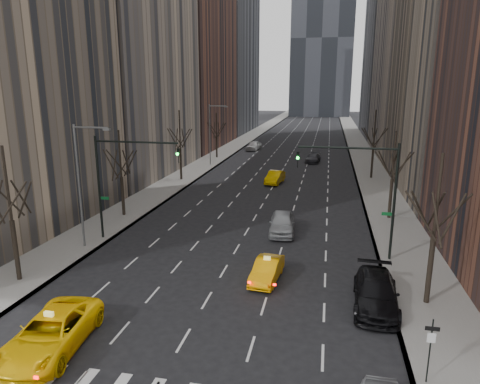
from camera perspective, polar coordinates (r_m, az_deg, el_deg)
The scene contains 26 objects.
ground at distance 21.62m, azimuth -7.55°, elevation -19.01°, with size 400.00×400.00×0.00m, color black.
sidewalk_left at distance 89.78m, azimuth -0.33°, elevation 6.42°, with size 4.50×320.00×0.15m, color slate.
sidewalk_right at distance 88.05m, azimuth 15.55°, elevation 5.77°, with size 4.50×320.00×0.15m, color slate.
bld_left_far at distance 88.20m, azimuth -7.21°, elevation 20.46°, with size 14.00×28.00×44.00m, color brown.
bld_left_deep at distance 117.86m, azimuth -2.27°, elevation 22.78°, with size 14.00×30.00×60.00m, color #5D5E62.
bld_right_far at distance 83.56m, azimuth 23.84°, elevation 21.92°, with size 14.00×28.00×50.00m, color tan.
bld_right_deep at distance 114.42m, azimuth 20.72°, elevation 21.72°, with size 14.00×30.00×58.00m, color #5D5E62.
tree_lw_a at distance 28.96m, azimuth -28.12°, elevation -3.48°, with size 3.36×3.50×8.28m.
tree_lw_b at distance 40.34m, azimuth -15.52°, elevation 1.94°, with size 3.36×3.50×7.82m.
tree_lw_c at distance 54.78m, azimuth -7.96°, elevation 5.69°, with size 3.36×3.50×8.74m.
tree_lw_d at distance 71.91m, azimuth -3.14°, elevation 7.34°, with size 3.36×3.50×7.36m.
tree_rw_a at distance 25.02m, azimuth 24.38°, elevation -5.63°, with size 3.36×3.50×8.28m.
tree_rw_b at distance 40.29m, azimuth 19.62°, elevation 1.62°, with size 3.36×3.50×7.82m.
tree_rw_c at distance 57.87m, azimuth 17.34°, elevation 5.62°, with size 3.36×3.50×8.74m.
traffic_mast_left at distance 33.47m, azimuth -15.93°, elevation 2.63°, with size 6.69×0.39×8.00m.
traffic_mast_right at distance 29.86m, azimuth 16.87°, elevation 1.26°, with size 6.69×0.39×8.00m.
streetlight_near at distance 32.60m, azimuth -20.25°, elevation 2.25°, with size 2.83×0.22×9.00m.
streetlight_far at distance 64.67m, azimuth -3.75°, elevation 8.43°, with size 2.83×0.22×9.00m.
sign_post at distance 19.36m, azimuth 24.04°, elevation -18.22°, with size 0.55×0.06×2.80m.
taxi_suv at distance 22.14m, azimuth -23.87°, elevation -16.81°, with size 2.77×6.01×1.67m, color #FFC805.
taxi_sedan at distance 26.91m, azimuth 3.61°, elevation -10.34°, with size 1.43×4.11×1.35m, color #FFA805.
silver_sedan_ahead at distance 35.23m, azimuth 5.62°, elevation -4.14°, with size 2.01×5.00×1.70m, color #94979B.
parked_suv_black at distance 24.94m, azimuth 17.64°, elevation -12.66°, with size 2.32×5.71×1.66m, color black.
far_taxi at distance 53.29m, azimuth 4.69°, elevation 1.97°, with size 1.62×4.65×1.53m, color #DEA904.
far_suv_grey at distance 69.17m, azimuth 9.72°, elevation 4.52°, with size 1.98×4.87×1.41m, color #303035.
far_car_white at distance 81.48m, azimuth 1.88°, elevation 6.20°, with size 2.01×4.98×1.70m, color silver.
Camera 1 is at (6.27, -17.07, 11.69)m, focal length 32.00 mm.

